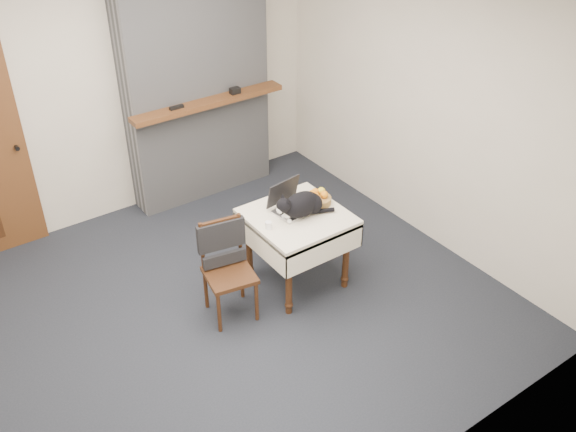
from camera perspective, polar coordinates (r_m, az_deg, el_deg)
name	(u,v)px	position (r m, az deg, el deg)	size (l,w,h in m)	color
ground	(219,313)	(5.44, -6.17, -8.60)	(4.50, 4.50, 0.00)	black
room_shell	(173,98)	(4.85, -10.21, 10.32)	(4.52, 4.01, 2.61)	beige
chimney	(196,76)	(6.55, -8.19, 12.19)	(1.62, 0.48, 2.60)	gray
side_table	(297,226)	(5.39, 0.83, -0.90)	(0.78, 0.78, 0.70)	#3B2210
laptop	(290,202)	(5.37, 0.17, 1.21)	(0.37, 0.33, 0.25)	#B7B7BC
cat	(302,205)	(5.26, 1.28, 1.02)	(0.50, 0.23, 0.25)	black
cream_jar	(269,225)	(5.14, -1.74, -0.83)	(0.06, 0.06, 0.06)	white
pill_bottle	(319,209)	(5.34, 2.73, 0.65)	(0.04, 0.04, 0.07)	#A16813
fruit_basket	(318,198)	(5.46, 2.69, 1.59)	(0.22, 0.22, 0.13)	#A07A40
desk_clutter	(312,202)	(5.49, 2.14, 1.22)	(0.13, 0.01, 0.01)	black
chair	(225,255)	(5.16, -5.63, -3.49)	(0.44, 0.44, 0.85)	#3B2210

